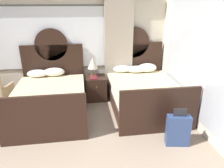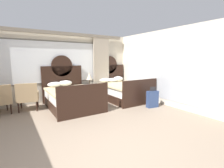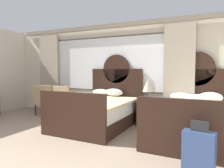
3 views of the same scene
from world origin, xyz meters
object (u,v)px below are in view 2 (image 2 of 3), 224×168
object	(u,v)px
nightstand_between_beds	(92,92)
suitcase_on_floor	(152,99)
bed_near_window	(71,97)
book_on_nightstand	(91,85)
table_lamp_on_nightstand	(89,76)
bed_near_mirror	(122,90)
armchair_by_window_left	(28,96)

from	to	relation	value
nightstand_between_beds	suitcase_on_floor	world-z (taller)	suitcase_on_floor
bed_near_window	book_on_nightstand	xyz separation A→B (m)	(1.01, 0.53, 0.25)
book_on_nightstand	nightstand_between_beds	bearing A→B (deg)	58.64
nightstand_between_beds	book_on_nightstand	bearing A→B (deg)	-121.36
table_lamp_on_nightstand	suitcase_on_floor	world-z (taller)	table_lamp_on_nightstand
bed_near_window	book_on_nightstand	distance (m)	1.17
bed_near_mirror	table_lamp_on_nightstand	distance (m)	1.45
bed_near_window	nightstand_between_beds	world-z (taller)	bed_near_window
book_on_nightstand	armchair_by_window_left	xyz separation A→B (m)	(-2.32, -0.15, -0.15)
bed_near_window	suitcase_on_floor	distance (m)	2.81
armchair_by_window_left	suitcase_on_floor	size ratio (longest dim) A/B	1.27
nightstand_between_beds	armchair_by_window_left	size ratio (longest dim) A/B	0.67
bed_near_mirror	nightstand_between_beds	xyz separation A→B (m)	(-1.07, 0.62, -0.07)
bed_near_mirror	armchair_by_window_left	xyz separation A→B (m)	(-3.46, 0.38, 0.10)
suitcase_on_floor	table_lamp_on_nightstand	bearing A→B (deg)	121.23
table_lamp_on_nightstand	nightstand_between_beds	bearing A→B (deg)	-47.13
book_on_nightstand	armchair_by_window_left	bearing A→B (deg)	-176.42
bed_near_mirror	suitcase_on_floor	xyz separation A→B (m)	(0.21, -1.53, -0.09)
bed_near_window	armchair_by_window_left	xyz separation A→B (m)	(-1.31, 0.39, 0.10)
nightstand_between_beds	table_lamp_on_nightstand	world-z (taller)	table_lamp_on_nightstand
table_lamp_on_nightstand	armchair_by_window_left	world-z (taller)	table_lamp_on_nightstand
bed_near_window	table_lamp_on_nightstand	xyz separation A→B (m)	(1.02, 0.70, 0.58)
armchair_by_window_left	nightstand_between_beds	bearing A→B (deg)	5.96
armchair_by_window_left	suitcase_on_floor	distance (m)	4.14
armchair_by_window_left	bed_near_window	bearing A→B (deg)	-16.48
book_on_nightstand	bed_near_mirror	bearing A→B (deg)	-24.60
table_lamp_on_nightstand	suitcase_on_floor	size ratio (longest dim) A/B	0.69
nightstand_between_beds	armchair_by_window_left	distance (m)	2.40
bed_near_mirror	book_on_nightstand	size ratio (longest dim) A/B	8.40
bed_near_mirror	armchair_by_window_left	bearing A→B (deg)	173.81
armchair_by_window_left	bed_near_mirror	bearing A→B (deg)	-6.19
bed_near_mirror	nightstand_between_beds	size ratio (longest dim) A/B	3.56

